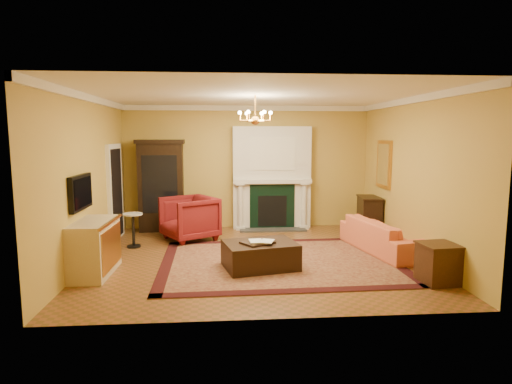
{
  "coord_description": "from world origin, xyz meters",
  "views": [
    {
      "loc": [
        -0.59,
        -7.81,
        2.28
      ],
      "look_at": [
        0.04,
        0.3,
        1.2
      ],
      "focal_mm": 30.0,
      "sensor_mm": 36.0,
      "label": 1
    }
  ],
  "objects": [
    {
      "name": "wall_back",
      "position": [
        0.0,
        2.76,
        1.5
      ],
      "size": [
        6.0,
        0.02,
        3.0
      ],
      "primitive_type": "cube",
      "color": "#B99442",
      "rests_on": "floor"
    },
    {
      "name": "topiary_right",
      "position": [
        1.18,
        2.53,
        1.48
      ],
      "size": [
        0.17,
        0.17,
        0.46
      ],
      "color": "tan",
      "rests_on": "fireplace"
    },
    {
      "name": "ceiling",
      "position": [
        0.0,
        0.0,
        3.01
      ],
      "size": [
        6.0,
        5.5,
        0.02
      ],
      "primitive_type": "cube",
      "color": "white",
      "rests_on": "wall_back"
    },
    {
      "name": "wall_right",
      "position": [
        3.01,
        0.0,
        1.5
      ],
      "size": [
        0.02,
        5.5,
        3.0
      ],
      "primitive_type": "cube",
      "color": "#B99442",
      "rests_on": "floor"
    },
    {
      "name": "end_table",
      "position": [
        2.72,
        -1.64,
        0.3
      ],
      "size": [
        0.57,
        0.57,
        0.6
      ],
      "primitive_type": "cube",
      "rotation": [
        0.0,
        0.0,
        0.1
      ],
      "color": "#381C0F",
      "rests_on": "floor"
    },
    {
      "name": "wall_front",
      "position": [
        0.0,
        -2.76,
        1.5
      ],
      "size": [
        6.0,
        0.02,
        3.0
      ],
      "primitive_type": "cube",
      "color": "#B99442",
      "rests_on": "floor"
    },
    {
      "name": "fireplace",
      "position": [
        0.6,
        2.57,
        1.19
      ],
      "size": [
        1.9,
        0.7,
        2.5
      ],
      "color": "silver",
      "rests_on": "wall_back"
    },
    {
      "name": "wall_left",
      "position": [
        -3.01,
        0.0,
        1.5
      ],
      "size": [
        0.02,
        5.5,
        3.0
      ],
      "primitive_type": "cube",
      "color": "#B99442",
      "rests_on": "floor"
    },
    {
      "name": "wingback_armchair",
      "position": [
        -1.34,
        1.49,
        0.53
      ],
      "size": [
        1.35,
        1.37,
        1.06
      ],
      "primitive_type": "imported",
      "rotation": [
        0.0,
        0.0,
        -1.03
      ],
      "color": "maroon",
      "rests_on": "floor"
    },
    {
      "name": "floor",
      "position": [
        0.0,
        0.0,
        -0.01
      ],
      "size": [
        6.0,
        5.5,
        0.02
      ],
      "primitive_type": "cube",
      "color": "brown",
      "rests_on": "ground"
    },
    {
      "name": "book_b",
      "position": [
        0.04,
        -0.78,
        0.64
      ],
      "size": [
        0.21,
        0.09,
        0.29
      ],
      "primitive_type": "imported",
      "rotation": [
        0.0,
        0.0,
        -0.33
      ],
      "color": "gray",
      "rests_on": "ottoman_tray"
    },
    {
      "name": "book_a",
      "position": [
        -0.16,
        -0.81,
        0.64
      ],
      "size": [
        0.22,
        0.04,
        0.29
      ],
      "primitive_type": "imported",
      "rotation": [
        0.0,
        0.0,
        0.07
      ],
      "color": "gray",
      "rests_on": "ottoman_tray"
    },
    {
      "name": "topiary_left",
      "position": [
        -0.11,
        2.53,
        1.44
      ],
      "size": [
        0.14,
        0.14,
        0.39
      ],
      "color": "tan",
      "rests_on": "fireplace"
    },
    {
      "name": "oriental_rug",
      "position": [
        0.42,
        -0.34,
        0.01
      ],
      "size": [
        4.33,
        3.29,
        0.02
      ],
      "primitive_type": "cube",
      "rotation": [
        0.0,
        0.0,
        0.02
      ],
      "color": "#47100F",
      "rests_on": "floor"
    },
    {
      "name": "console_table",
      "position": [
        2.78,
        1.7,
        0.42
      ],
      "size": [
        0.52,
        0.81,
        0.85
      ],
      "primitive_type": "cube",
      "rotation": [
        0.0,
        0.0,
        -0.12
      ],
      "color": "black",
      "rests_on": "floor"
    },
    {
      "name": "chandelier",
      "position": [
        -0.0,
        0.0,
        2.61
      ],
      "size": [
        0.63,
        0.55,
        0.53
      ],
      "color": "gold",
      "rests_on": "ceiling"
    },
    {
      "name": "leather_ottoman",
      "position": [
        0.03,
        -0.68,
        0.24
      ],
      "size": [
        1.36,
        1.11,
        0.45
      ],
      "primitive_type": "cube",
      "rotation": [
        0.0,
        0.0,
        0.22
      ],
      "color": "black",
      "rests_on": "oriental_rug"
    },
    {
      "name": "ottoman_tray",
      "position": [
        -0.02,
        -0.76,
        0.48
      ],
      "size": [
        0.64,
        0.6,
        0.03
      ],
      "primitive_type": "cube",
      "rotation": [
        0.0,
        0.0,
        0.58
      ],
      "color": "black",
      "rests_on": "leather_ottoman"
    },
    {
      "name": "doorway",
      "position": [
        -2.95,
        1.7,
        1.05
      ],
      "size": [
        0.08,
        1.05,
        2.1
      ],
      "color": "silver",
      "rests_on": "wall_left"
    },
    {
      "name": "pedestal_table",
      "position": [
        -2.44,
        0.93,
        0.41
      ],
      "size": [
        0.4,
        0.4,
        0.71
      ],
      "color": "black",
      "rests_on": "floor"
    },
    {
      "name": "gilt_mirror",
      "position": [
        2.97,
        1.4,
        1.65
      ],
      "size": [
        0.06,
        0.76,
        1.05
      ],
      "color": "gold",
      "rests_on": "wall_right"
    },
    {
      "name": "commode",
      "position": [
        -2.73,
        -0.77,
        0.45
      ],
      "size": [
        0.59,
        1.21,
        0.9
      ],
      "primitive_type": "cube",
      "rotation": [
        0.0,
        0.0,
        -0.02
      ],
      "color": "#C4BA8F",
      "rests_on": "floor"
    },
    {
      "name": "china_cabinet",
      "position": [
        -2.07,
        2.49,
        1.05
      ],
      "size": [
        1.06,
        0.52,
        2.09
      ],
      "primitive_type": "cube",
      "rotation": [
        0.0,
        0.0,
        0.04
      ],
      "color": "black",
      "rests_on": "floor"
    },
    {
      "name": "coral_sofa",
      "position": [
        2.57,
        0.21,
        0.42
      ],
      "size": [
        1.03,
        2.25,
        0.85
      ],
      "primitive_type": "imported",
      "rotation": [
        0.0,
        0.0,
        1.76
      ],
      "color": "#D85D44",
      "rests_on": "floor"
    },
    {
      "name": "crown_molding",
      "position": [
        0.0,
        0.96,
        2.94
      ],
      "size": [
        6.0,
        5.5,
        0.12
      ],
      "color": "white",
      "rests_on": "ceiling"
    },
    {
      "name": "tv_panel",
      "position": [
        -2.95,
        -0.6,
        1.35
      ],
      "size": [
        0.09,
        0.95,
        0.58
      ],
      "color": "black",
      "rests_on": "wall_left"
    }
  ]
}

